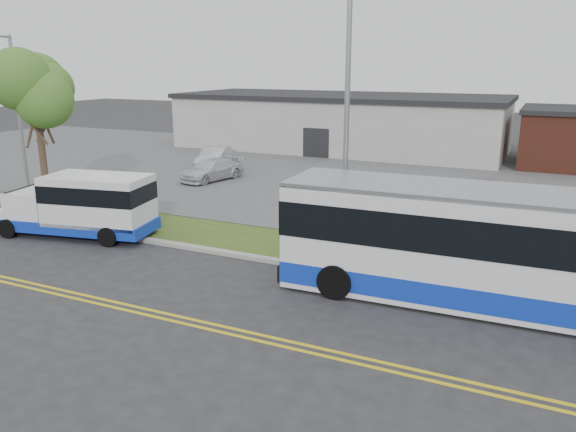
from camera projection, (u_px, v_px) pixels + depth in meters
The scene contains 18 objects.
ground at pixel (231, 268), 19.02m from camera, with size 140.00×140.00×0.00m, color #28282B.
lane_line_north at pixel (161, 312), 15.66m from camera, with size 70.00×0.12×0.01m, color gold.
lane_line_south at pixel (154, 317), 15.40m from camera, with size 70.00×0.12×0.01m, color gold.
curb at pixel (247, 256), 19.96m from camera, with size 80.00×0.30×0.15m, color #9E9B93.
verge at pixel (270, 243), 21.54m from camera, with size 80.00×3.30×0.10m, color #374C19.
parking_lot at pixel (376, 177), 33.84m from camera, with size 80.00×25.00×0.10m, color #4C4C4F.
commercial_building at pixel (340, 122), 44.47m from camera, with size 25.40×10.40×4.35m.
brick_wing at pixel (571, 138), 36.88m from camera, with size 6.30×7.30×3.90m.
tree_west at pixel (36, 100), 25.38m from camera, with size 4.40×4.40×6.91m.
streetlight_near at pixel (346, 109), 18.78m from camera, with size 0.35×1.53×9.50m.
streetlight_far at pixel (17, 108), 29.13m from camera, with size 0.35×1.53×8.00m.
shuttle_bus at pixel (85, 204), 22.22m from camera, with size 6.77×3.26×2.50m.
transit_bus at pixel (494, 249), 15.71m from camera, with size 12.19×3.27×3.36m.
pedestrian at pixel (141, 213), 22.63m from camera, with size 0.57×0.38×1.57m, color black.
parked_car_a at pixel (215, 158), 36.06m from camera, with size 1.46×4.19×1.38m, color #AAACB1.
parked_car_b at pixel (212, 170), 32.67m from camera, with size 1.68×4.14×1.20m, color silver.
grocery_bag_left at pixel (133, 228), 22.70m from camera, with size 0.32×0.32×0.32m, color white.
grocery_bag_right at pixel (152, 227), 22.89m from camera, with size 0.32×0.32×0.32m, color white.
Camera 1 is at (9.34, -15.36, 6.74)m, focal length 35.00 mm.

